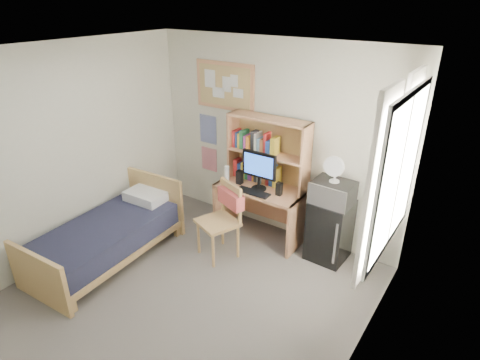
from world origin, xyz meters
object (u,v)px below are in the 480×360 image
Objects in this scene: desk at (260,212)px; speaker_left at (240,177)px; bulletin_board at (225,86)px; desk_chair at (218,222)px; mini_fridge at (330,230)px; microwave at (333,192)px; monitor at (259,171)px; desk_fan at (336,170)px; speaker_right at (279,189)px; bed at (107,242)px.

desk is 0.55m from speaker_left.
bulletin_board is at bearing 143.17° from speaker_left.
desk is 0.74m from desk_chair.
microwave is at bearing -90.00° from mini_fridge.
monitor is 1.73× the size of desk_fan.
desk_chair is at bearing -145.87° from desk_fan.
desk is 0.55m from speaker_right.
bed is at bearing -143.20° from desk_fan.
speaker_right is (1.59, 1.49, 0.57)m from bed.
bulletin_board is at bearing 155.11° from monitor.
monitor is at bearing -171.46° from mini_fridge.
bed is at bearing -105.16° from bulletin_board.
bulletin_board is 1.59m from speaker_right.
desk_chair is 3.32× the size of desk_fan.
speaker_right is 0.78m from desk_fan.
microwave is at bearing 7.19° from speaker_right.
monitor is 1.07× the size of microwave.
bulletin_board is 1.25m from speaker_left.
bulletin_board is 0.52× the size of bed.
bulletin_board is 0.80× the size of desk.
bulletin_board is 2.54m from bed.
speaker_right is at bearing 0.00° from speaker_left.
speaker_left is 0.39× the size of microwave.
speaker_left is 1.33m from desk_fan.
desk_chair is at bearing 34.28° from bed.
mini_fridge is (0.97, 0.05, 0.03)m from desk.
bulletin_board is 0.96× the size of desk_chair.
desk_fan reaches higher than monitor.
monitor reaches higher than desk_chair.
bulletin_board is 5.05× the size of speaker_left.
speaker_right is 0.58× the size of desk_fan.
speaker_right is (0.60, 0.01, -0.01)m from speaker_left.
speaker_right reaches higher than mini_fridge.
bed is 6.12× the size of desk_fan.
bulletin_board is 5.49× the size of speaker_right.
monitor reaches higher than desk.
desk_chair is at bearing -107.28° from monitor.
speaker_left is at bearing -36.28° from bulletin_board.
bed is at bearing -143.20° from microwave.
desk_fan is at bearing 7.19° from speaker_right.
microwave reaches higher than desk.
microwave is at bearing 4.99° from monitor.
bulletin_board reaches higher than speaker_right.
monitor is 0.34m from speaker_left.
speaker_right is at bearing 73.60° from desk_chair.
monitor is at bearing -180.00° from speaker_right.
mini_fridge is at bearing -7.87° from bulletin_board.
speaker_right reaches higher than desk.
bed is at bearing -130.38° from desk.
bed is at bearing -124.29° from speaker_left.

